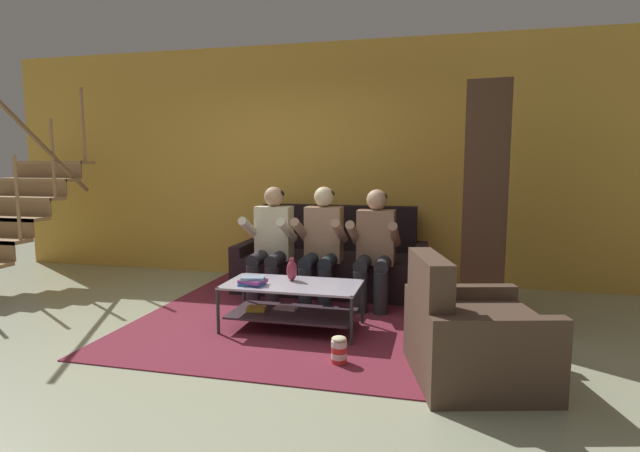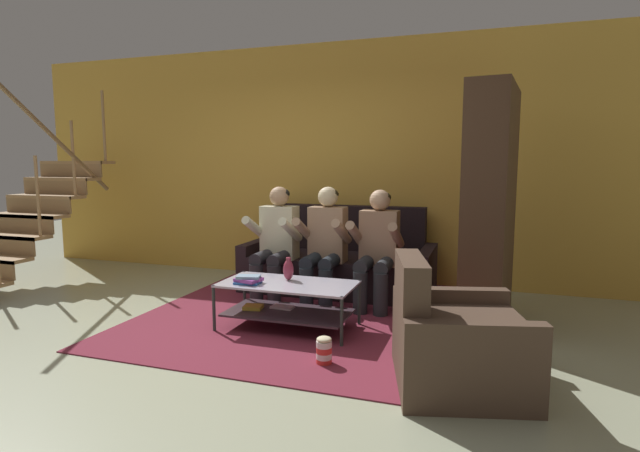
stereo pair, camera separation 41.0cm
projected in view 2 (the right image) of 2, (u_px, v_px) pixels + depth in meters
ground at (229, 339)px, 4.13m from camera, size 16.80×16.80×0.00m
back_partition at (322, 163)px, 6.26m from camera, size 8.40×0.12×2.90m
staircase_run at (28, 213)px, 5.95m from camera, size 1.02×1.88×2.40m
couch at (340, 264)px, 5.72m from camera, size 2.11×0.94×0.95m
person_seated_left at (276, 239)px, 5.32m from camera, size 0.50×0.58×1.20m
person_seated_middle at (325, 241)px, 5.15m from camera, size 0.50×0.58×1.21m
person_seated_right at (377, 245)px, 4.97m from camera, size 0.50×0.58×1.19m
coffee_table at (287, 298)px, 4.37m from camera, size 1.17×0.60×0.41m
area_rug at (313, 309)px, 4.96m from camera, size 3.00×3.39×0.01m
vase at (288, 269)px, 4.45m from camera, size 0.09×0.09×0.20m
book_stack at (248, 280)px, 4.32m from camera, size 0.23×0.21×0.07m
bookshelf at (495, 230)px, 4.54m from camera, size 0.48×1.13×2.12m
armchair at (455, 343)px, 3.26m from camera, size 1.01×1.07×0.85m
popcorn_tub at (324, 350)px, 3.60m from camera, size 0.11×0.11×0.21m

